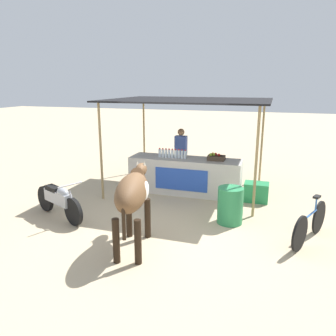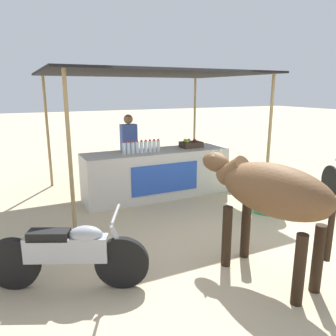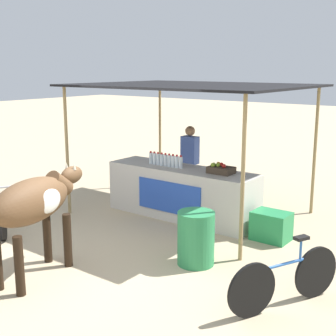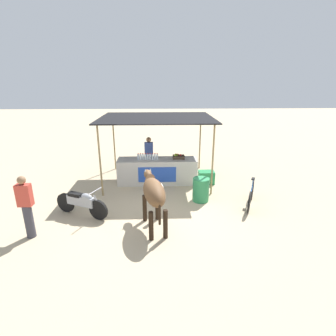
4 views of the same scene
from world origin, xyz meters
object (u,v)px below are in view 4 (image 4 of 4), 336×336
motorcycle_parked (82,202)px  stall_counter (157,171)px  passerby_on_street (26,207)px  cow (154,192)px  fruit_crate (178,157)px  water_barrel (201,190)px  bicycle_leaning (251,195)px  cooler_box (206,177)px  vendor_behind_counter (149,157)px

motorcycle_parked → stall_counter: bearing=49.3°
stall_counter → passerby_on_street: 4.84m
cow → motorcycle_parked: (-2.12, 0.73, -0.61)m
fruit_crate → passerby_on_street: (-4.02, -3.67, -0.18)m
stall_counter → water_barrel: size_ratio=3.81×
fruit_crate → cow: 3.44m
water_barrel → motorcycle_parked: bearing=-166.1°
motorcycle_parked → bicycle_leaning: (5.17, 0.51, -0.08)m
stall_counter → fruit_crate: size_ratio=6.82×
cooler_box → water_barrel: (-0.45, -1.56, 0.15)m
stall_counter → bicycle_leaning: stall_counter is taller
cooler_box → bicycle_leaning: (1.09, -1.95, 0.11)m
fruit_crate → cooler_box: (1.08, -0.15, -0.79)m
water_barrel → bicycle_leaning: 1.59m
vendor_behind_counter → bicycle_leaning: bearing=-40.1°
motorcycle_parked → fruit_crate: bearing=40.9°
motorcycle_parked → passerby_on_street: size_ratio=1.01×
fruit_crate → cooler_box: bearing=-7.9°
water_barrel → cooler_box: bearing=73.8°
bicycle_leaning → passerby_on_street: 6.40m
fruit_crate → cow: size_ratio=0.24×
water_barrel → passerby_on_street: (-4.64, -1.96, 0.46)m
bicycle_leaning → fruit_crate: bearing=136.0°
vendor_behind_counter → cooler_box: size_ratio=2.75×
cooler_box → passerby_on_street: 6.22m
stall_counter → fruit_crate: (0.82, 0.05, 0.55)m
vendor_behind_counter → motorcycle_parked: bearing=-119.3°
cow → fruit_crate: bearing=75.2°
stall_counter → bicycle_leaning: (2.98, -2.04, -0.13)m
stall_counter → vendor_behind_counter: size_ratio=1.82×
fruit_crate → bicycle_leaning: size_ratio=0.29×
stall_counter → cooler_box: 1.91m
fruit_crate → bicycle_leaning: bearing=-44.0°
cooler_box → motorcycle_parked: 4.77m
bicycle_leaning → cow: bearing=-157.9°
fruit_crate → bicycle_leaning: 3.09m
cooler_box → cow: size_ratio=0.32×
vendor_behind_counter → motorcycle_parked: 3.81m
stall_counter → fruit_crate: bearing=3.7°
passerby_on_street → cow: bearing=6.1°
cow → bicycle_leaning: (3.05, 1.24, -0.69)m
cooler_box → fruit_crate: bearing=172.1°
motorcycle_parked → bicycle_leaning: 5.20m
cooler_box → water_barrel: size_ratio=0.76×
stall_counter → passerby_on_street: (-3.20, -3.62, 0.37)m
cow → water_barrel: bearing=47.2°
water_barrel → motorcycle_parked: motorcycle_parked is taller
cooler_box → passerby_on_street: (-5.10, -3.52, 0.61)m
water_barrel → passerby_on_street: passerby_on_street is taller
cow → bicycle_leaning: bearing=22.1°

